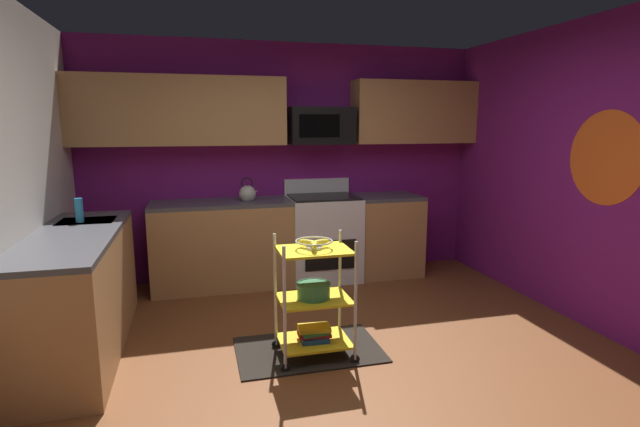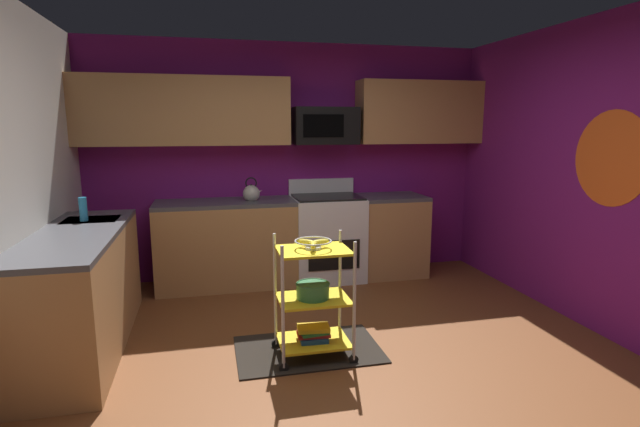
{
  "view_description": "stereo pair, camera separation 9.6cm",
  "coord_description": "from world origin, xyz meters",
  "px_view_note": "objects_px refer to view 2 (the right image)",
  "views": [
    {
      "loc": [
        -1.01,
        -3.03,
        1.72
      ],
      "look_at": [
        -0.1,
        0.48,
        1.05
      ],
      "focal_mm": 27.33,
      "sensor_mm": 36.0,
      "label": 1
    },
    {
      "loc": [
        -0.92,
        -3.05,
        1.72
      ],
      "look_at": [
        -0.1,
        0.48,
        1.05
      ],
      "focal_mm": 27.33,
      "sensor_mm": 36.0,
      "label": 2
    }
  ],
  "objects_px": {
    "oven_range": "(327,237)",
    "mixing_bowl_large": "(313,290)",
    "rolling_cart": "(313,299)",
    "kettle": "(251,193)",
    "microwave": "(325,126)",
    "dish_soap_bottle": "(83,209)",
    "fruit_bowl": "(313,243)",
    "book_stack": "(313,333)"
  },
  "relations": [
    {
      "from": "oven_range",
      "to": "mixing_bowl_large",
      "type": "xyz_separation_m",
      "value": [
        -0.56,
        -1.82,
        0.04
      ]
    },
    {
      "from": "fruit_bowl",
      "to": "mixing_bowl_large",
      "type": "relative_size",
      "value": 1.08
    },
    {
      "from": "fruit_bowl",
      "to": "book_stack",
      "type": "height_order",
      "value": "fruit_bowl"
    },
    {
      "from": "microwave",
      "to": "dish_soap_bottle",
      "type": "height_order",
      "value": "microwave"
    },
    {
      "from": "fruit_bowl",
      "to": "dish_soap_bottle",
      "type": "bearing_deg",
      "value": 150.08
    },
    {
      "from": "oven_range",
      "to": "dish_soap_bottle",
      "type": "height_order",
      "value": "dish_soap_bottle"
    },
    {
      "from": "microwave",
      "to": "book_stack",
      "type": "xyz_separation_m",
      "value": [
        -0.55,
        -1.93,
        -1.52
      ]
    },
    {
      "from": "rolling_cart",
      "to": "book_stack",
      "type": "height_order",
      "value": "rolling_cart"
    },
    {
      "from": "kettle",
      "to": "rolling_cart",
      "type": "bearing_deg",
      "value": -81.41
    },
    {
      "from": "rolling_cart",
      "to": "kettle",
      "type": "relative_size",
      "value": 3.47
    },
    {
      "from": "microwave",
      "to": "kettle",
      "type": "xyz_separation_m",
      "value": [
        -0.83,
        -0.11,
        -0.7
      ]
    },
    {
      "from": "microwave",
      "to": "rolling_cart",
      "type": "xyz_separation_m",
      "value": [
        -0.55,
        -1.93,
        -1.25
      ]
    },
    {
      "from": "mixing_bowl_large",
      "to": "dish_soap_bottle",
      "type": "distance_m",
      "value": 2.07
    },
    {
      "from": "dish_soap_bottle",
      "to": "fruit_bowl",
      "type": "bearing_deg",
      "value": -29.92
    },
    {
      "from": "microwave",
      "to": "rolling_cart",
      "type": "bearing_deg",
      "value": -106.01
    },
    {
      "from": "kettle",
      "to": "mixing_bowl_large",
      "type": "bearing_deg",
      "value": -81.54
    },
    {
      "from": "oven_range",
      "to": "dish_soap_bottle",
      "type": "distance_m",
      "value": 2.5
    },
    {
      "from": "oven_range",
      "to": "fruit_bowl",
      "type": "bearing_deg",
      "value": -106.89
    },
    {
      "from": "fruit_bowl",
      "to": "kettle",
      "type": "distance_m",
      "value": 1.84
    },
    {
      "from": "mixing_bowl_large",
      "to": "oven_range",
      "type": "bearing_deg",
      "value": 72.99
    },
    {
      "from": "oven_range",
      "to": "mixing_bowl_large",
      "type": "distance_m",
      "value": 1.91
    },
    {
      "from": "rolling_cart",
      "to": "dish_soap_bottle",
      "type": "bearing_deg",
      "value": 150.08
    },
    {
      "from": "rolling_cart",
      "to": "fruit_bowl",
      "type": "distance_m",
      "value": 0.42
    },
    {
      "from": "book_stack",
      "to": "rolling_cart",
      "type": "bearing_deg",
      "value": 0.0
    },
    {
      "from": "fruit_bowl",
      "to": "kettle",
      "type": "bearing_deg",
      "value": 98.59
    },
    {
      "from": "rolling_cart",
      "to": "mixing_bowl_large",
      "type": "relative_size",
      "value": 3.63
    },
    {
      "from": "fruit_bowl",
      "to": "kettle",
      "type": "xyz_separation_m",
      "value": [
        -0.27,
        1.82,
        0.12
      ]
    },
    {
      "from": "microwave",
      "to": "dish_soap_bottle",
      "type": "relative_size",
      "value": 3.5
    },
    {
      "from": "oven_range",
      "to": "microwave",
      "type": "height_order",
      "value": "microwave"
    },
    {
      "from": "microwave",
      "to": "dish_soap_bottle",
      "type": "bearing_deg",
      "value": -158.11
    },
    {
      "from": "microwave",
      "to": "kettle",
      "type": "bearing_deg",
      "value": -172.53
    },
    {
      "from": "kettle",
      "to": "dish_soap_bottle",
      "type": "xyz_separation_m",
      "value": [
        -1.47,
        -0.81,
        0.02
      ]
    },
    {
      "from": "kettle",
      "to": "fruit_bowl",
      "type": "bearing_deg",
      "value": -81.41
    },
    {
      "from": "oven_range",
      "to": "kettle",
      "type": "bearing_deg",
      "value": -179.73
    },
    {
      "from": "dish_soap_bottle",
      "to": "mixing_bowl_large",
      "type": "bearing_deg",
      "value": -29.98
    },
    {
      "from": "microwave",
      "to": "book_stack",
      "type": "bearing_deg",
      "value": -106.01
    },
    {
      "from": "fruit_bowl",
      "to": "book_stack",
      "type": "bearing_deg",
      "value": 116.57
    },
    {
      "from": "rolling_cart",
      "to": "kettle",
      "type": "height_order",
      "value": "kettle"
    },
    {
      "from": "book_stack",
      "to": "dish_soap_bottle",
      "type": "distance_m",
      "value": 2.18
    },
    {
      "from": "oven_range",
      "to": "kettle",
      "type": "relative_size",
      "value": 4.17
    },
    {
      "from": "microwave",
      "to": "mixing_bowl_large",
      "type": "relative_size",
      "value": 2.78
    },
    {
      "from": "fruit_bowl",
      "to": "mixing_bowl_large",
      "type": "bearing_deg",
      "value": 180.0
    }
  ]
}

